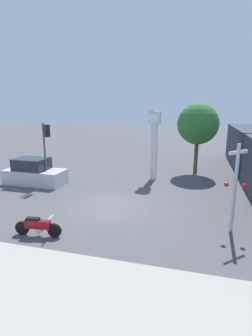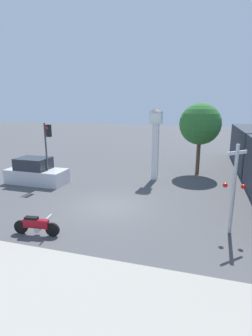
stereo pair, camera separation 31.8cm
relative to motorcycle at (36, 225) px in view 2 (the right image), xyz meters
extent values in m
plane|color=#4C4C4F|center=(1.85, 3.88, -0.43)|extent=(120.00, 120.00, 0.00)
cube|color=#9E998E|center=(1.85, -4.00, -0.38)|extent=(36.00, 6.00, 0.10)
cylinder|color=black|center=(0.72, 0.08, -0.13)|extent=(0.61, 0.16, 0.60)
cylinder|color=black|center=(-0.71, -0.08, -0.13)|extent=(0.61, 0.16, 0.60)
cube|color=maroon|center=(0.01, 0.00, 0.09)|extent=(1.11, 0.34, 0.36)
cube|color=black|center=(-0.19, -0.02, 0.32)|extent=(0.58, 0.29, 0.10)
cylinder|color=silver|center=(0.06, 0.01, -0.16)|extent=(0.30, 0.23, 0.28)
cube|color=silver|center=(0.61, 0.07, 0.45)|extent=(0.11, 0.44, 0.04)
cube|color=white|center=(3.21, 9.91, 1.61)|extent=(0.44, 0.44, 4.09)
cube|color=white|center=(3.21, 9.91, 4.07)|extent=(0.83, 0.83, 0.83)
cylinder|color=white|center=(3.21, 9.48, 4.07)|extent=(0.66, 0.02, 0.66)
cone|color=#333338|center=(3.21, 9.91, 4.59)|extent=(1.00, 1.00, 0.20)
cube|color=#333842|center=(10.76, 16.90, 1.27)|extent=(2.80, 10.23, 3.40)
cylinder|color=#47474C|center=(-3.61, 6.53, 1.67)|extent=(0.12, 0.12, 4.21)
cube|color=black|center=(-3.31, 6.53, 3.28)|extent=(0.28, 0.24, 0.80)
sphere|color=red|center=(-3.31, 6.38, 3.48)|extent=(0.16, 0.16, 0.16)
cylinder|color=#B7B7BC|center=(7.83, 2.54, 1.49)|extent=(0.14, 0.14, 3.84)
cube|color=white|center=(7.83, 2.54, 3.05)|extent=(0.82, 0.82, 0.14)
sphere|color=red|center=(7.48, 2.49, 1.68)|extent=(0.20, 0.20, 0.20)
sphere|color=red|center=(8.18, 2.49, 1.68)|extent=(0.20, 0.20, 0.20)
cylinder|color=brown|center=(6.18, 12.52, 0.90)|extent=(0.30, 0.30, 2.67)
sphere|color=#2D6B2D|center=(6.18, 12.52, 3.51)|extent=(3.18, 3.18, 3.18)
cube|color=silver|center=(-4.54, 6.59, 0.07)|extent=(4.22, 1.85, 1.00)
cube|color=#262B33|center=(-4.74, 6.59, 0.97)|extent=(2.22, 1.68, 0.80)
camera|label=1|loc=(6.18, -8.71, 4.90)|focal=28.00mm
camera|label=2|loc=(6.49, -8.63, 4.90)|focal=28.00mm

